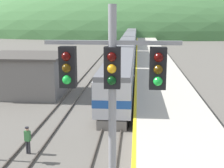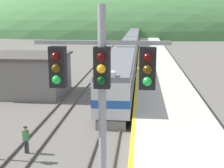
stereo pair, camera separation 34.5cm
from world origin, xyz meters
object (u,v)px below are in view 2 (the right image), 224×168
object	(u,v)px
carriage_third	(132,41)
carriage_fifth	(136,31)
express_train_lead_car	(120,75)
carriage_second	(129,51)
signal_mast_main	(102,115)
track_worker	(26,138)
carriage_fourth	(134,35)

from	to	relation	value
carriage_third	carriage_fifth	bearing A→B (deg)	90.00
express_train_lead_car	carriage_second	size ratio (longest dim) A/B	1.02
express_train_lead_car	signal_mast_main	bearing A→B (deg)	-87.19
carriage_fifth	signal_mast_main	bearing A→B (deg)	-89.38
carriage_second	carriage_third	bearing A→B (deg)	90.00
carriage_second	track_worker	size ratio (longest dim) A/B	11.92
carriage_third	carriage_fifth	world-z (taller)	same
carriage_second	signal_mast_main	world-z (taller)	signal_mast_main
carriage_third	carriage_fifth	xyz separation A→B (m)	(0.00, 43.85, 0.00)
carriage_second	carriage_fifth	world-z (taller)	same
carriage_fourth	signal_mast_main	distance (m)	91.34
carriage_second	carriage_fifth	size ratio (longest dim) A/B	1.00
carriage_fourth	carriage_fifth	xyz separation A→B (m)	(0.00, 21.92, 0.00)
carriage_second	carriage_fourth	xyz separation A→B (m)	(0.00, 43.85, 0.00)
carriage_third	signal_mast_main	bearing A→B (deg)	-88.99
carriage_second	carriage_fourth	world-z (taller)	same
carriage_third	carriage_fourth	xyz separation A→B (m)	(0.00, 21.92, 0.00)
track_worker	carriage_third	bearing A→B (deg)	85.29
signal_mast_main	track_worker	world-z (taller)	signal_mast_main
express_train_lead_car	carriage_fifth	distance (m)	88.17
signal_mast_main	track_worker	distance (m)	12.92
signal_mast_main	carriage_second	bearing A→B (deg)	91.48
carriage_second	track_worker	world-z (taller)	carriage_second
express_train_lead_car	carriage_second	distance (m)	22.40
carriage_third	track_worker	xyz separation A→B (m)	(-4.88, -59.12, -1.22)
express_train_lead_car	carriage_fourth	bearing A→B (deg)	90.00
express_train_lead_car	carriage_third	xyz separation A→B (m)	(0.00, 44.32, -0.01)
carriage_fifth	track_worker	distance (m)	103.09
express_train_lead_car	track_worker	bearing A→B (deg)	-108.23
carriage_second	carriage_fourth	size ratio (longest dim) A/B	1.00
carriage_fourth	express_train_lead_car	bearing A→B (deg)	-90.00
carriage_third	carriage_fourth	distance (m)	21.92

